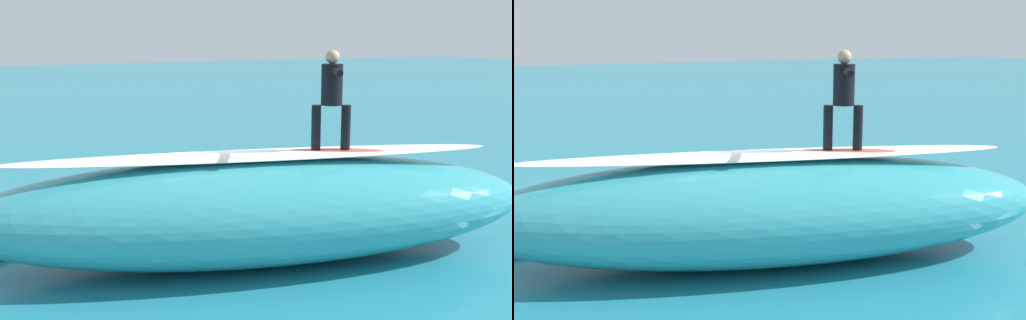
# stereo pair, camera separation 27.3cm
# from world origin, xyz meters

# --- Properties ---
(ground_plane) EXTENTS (120.00, 120.00, 0.00)m
(ground_plane) POSITION_xyz_m (0.00, 0.00, 0.00)
(ground_plane) COLOR teal
(wave_crest) EXTENTS (9.46, 4.68, 1.66)m
(wave_crest) POSITION_xyz_m (-0.14, 1.65, 0.83)
(wave_crest) COLOR teal
(wave_crest) RESTS_ON ground_plane
(wave_foam_lip) EXTENTS (7.74, 2.69, 0.08)m
(wave_foam_lip) POSITION_xyz_m (-0.14, 1.65, 1.70)
(wave_foam_lip) COLOR white
(wave_foam_lip) RESTS_ON wave_crest
(surfboard_riding) EXTENTS (2.22, 1.34, 0.09)m
(surfboard_riding) POSITION_xyz_m (-1.30, 1.93, 1.71)
(surfboard_riding) COLOR #E0563D
(surfboard_riding) RESTS_ON wave_crest
(surfer_riding) EXTENTS (0.69, 1.39, 1.55)m
(surfer_riding) POSITION_xyz_m (-1.30, 1.93, 2.65)
(surfer_riding) COLOR black
(surfer_riding) RESTS_ON surfboard_riding
(surfboard_paddling) EXTENTS (1.79, 1.88, 0.08)m
(surfboard_paddling) POSITION_xyz_m (-0.39, -1.61, 0.04)
(surfboard_paddling) COLOR #E0563D
(surfboard_paddling) RESTS_ON ground_plane
(surfer_paddling) EXTENTS (1.35, 1.43, 0.32)m
(surfer_paddling) POSITION_xyz_m (-0.48, -1.71, 0.22)
(surfer_paddling) COLOR black
(surfer_paddling) RESTS_ON surfboard_paddling
(buoy_marker) EXTENTS (0.67, 0.67, 1.13)m
(buoy_marker) POSITION_xyz_m (-3.55, -0.60, 0.34)
(buoy_marker) COLOR yellow
(buoy_marker) RESTS_ON ground_plane
(foam_patch_far) EXTENTS (1.10, 1.17, 0.13)m
(foam_patch_far) POSITION_xyz_m (0.95, -2.93, 0.07)
(foam_patch_far) COLOR white
(foam_patch_far) RESTS_ON ground_plane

